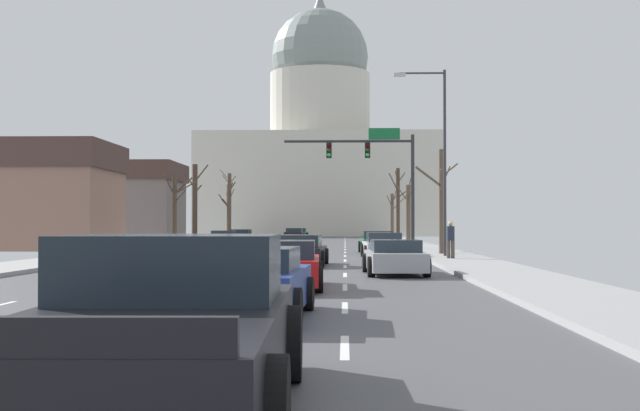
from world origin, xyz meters
TOP-DOWN VIEW (x-y plane):
  - ground at (0.00, -0.00)m, footprint 20.00×180.00m
  - signal_gantry at (5.46, 15.14)m, footprint 7.91×0.41m
  - street_lamp_right at (7.90, 3.94)m, footprint 2.47×0.24m
  - capitol_building at (0.00, 79.86)m, footprint 32.48×18.38m
  - sedan_near_00 at (5.31, 11.42)m, footprint 2.11×4.50m
  - sedan_near_01 at (5.33, 4.84)m, footprint 2.09×4.63m
  - sedan_near_02 at (1.72, -2.66)m, footprint 2.21×4.59m
  - sedan_near_03 at (5.11, -8.28)m, footprint 2.06×4.36m
  - sedan_near_04 at (1.96, -14.10)m, footprint 2.06×4.50m
  - sedan_near_05 at (1.85, -20.76)m, footprint 2.12×4.37m
  - pickup_truck_near_06 at (1.91, -28.09)m, footprint 2.48×5.50m
  - sedan_oncoming_00 at (-5.35, 24.77)m, footprint 2.08×4.25m
  - sedan_oncoming_01 at (-5.40, 35.20)m, footprint 2.09×4.72m
  - sedan_oncoming_02 at (-1.62, 47.94)m, footprint 2.01×4.26m
  - sedan_oncoming_03 at (-1.71, 57.07)m, footprint 2.13×4.27m
  - flank_building_00 at (-16.30, 16.98)m, footprint 10.05×8.22m
  - flank_building_01 at (-18.75, 46.67)m, footprint 10.80×7.91m
  - flank_building_02 at (-16.84, 35.07)m, footprint 12.51×8.53m
  - bare_tree_00 at (7.95, 34.63)m, footprint 2.15×2.87m
  - bare_tree_01 at (-7.95, 46.65)m, footprint 1.79×2.03m
  - bare_tree_02 at (8.39, 29.14)m, footprint 1.28×2.43m
  - bare_tree_03 at (-8.34, 29.85)m, footprint 1.83×1.25m
  - bare_tree_04 at (8.10, 45.84)m, footprint 2.01×1.96m
  - bare_tree_05 at (-8.94, 52.82)m, footprint 1.76×1.75m
  - bare_tree_06 at (8.35, 6.90)m, footprint 2.39×1.92m
  - bare_tree_07 at (-7.85, 19.87)m, footprint 2.11×1.62m
  - pedestrian_00 at (8.11, 1.17)m, footprint 0.35×0.34m

SIDE VIEW (x-z plane):
  - ground at x=0.00m, z-range -0.08..0.12m
  - sedan_near_03 at x=5.11m, z-range -0.03..1.10m
  - sedan_oncoming_00 at x=-5.35m, z-range -0.04..1.11m
  - sedan_oncoming_03 at x=-1.71m, z-range -0.03..1.11m
  - sedan_oncoming_01 at x=-5.40m, z-range -0.03..1.13m
  - sedan_oncoming_02 at x=-1.62m, z-range -0.03..1.17m
  - sedan_near_01 at x=5.33m, z-range -0.04..1.18m
  - sedan_near_04 at x=1.96m, z-range -0.04..1.19m
  - sedan_near_00 at x=5.31m, z-range -0.04..1.19m
  - sedan_near_02 at x=1.72m, z-range -0.03..1.18m
  - sedan_near_05 at x=1.85m, z-range -0.03..1.21m
  - pickup_truck_near_06 at x=1.91m, z-range -0.07..1.47m
  - pedestrian_00 at x=8.11m, z-range 0.23..1.85m
  - bare_tree_04 at x=8.10m, z-range 0.05..4.95m
  - bare_tree_02 at x=8.39m, z-range -0.21..5.25m
  - bare_tree_07 at x=-7.85m, z-range 0.30..5.11m
  - bare_tree_06 at x=8.35m, z-range 0.32..5.60m
  - bare_tree_05 at x=-8.94m, z-range 0.17..6.18m
  - bare_tree_03 at x=-8.34m, z-range 0.25..6.49m
  - bare_tree_00 at x=7.95m, z-range 0.29..6.46m
  - flank_building_00 at x=-16.30m, z-range 0.05..6.84m
  - flank_building_02 at x=-16.84m, z-range 0.05..6.86m
  - bare_tree_01 at x=-7.95m, z-range 0.05..6.98m
  - flank_building_01 at x=-18.75m, z-range 0.05..7.80m
  - street_lamp_right at x=7.90m, z-range 0.91..9.68m
  - signal_gantry at x=5.46m, z-range 1.67..8.99m
  - capitol_building at x=0.00m, z-range -5.03..28.91m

